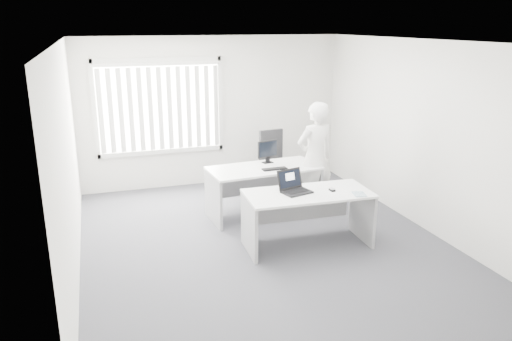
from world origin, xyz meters
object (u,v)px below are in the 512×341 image
object	(u,v)px
desk_far	(264,181)
person	(315,158)
laptop	(297,183)
office_chair	(275,172)
monitor	(268,152)
desk_near	(308,207)

from	to	relation	value
desk_far	person	xyz separation A→B (m)	(0.84, -0.12, 0.34)
person	laptop	bearing A→B (deg)	45.13
office_chair	laptop	world-z (taller)	office_chair
desk_far	laptop	distance (m)	1.33
monitor	person	bearing A→B (deg)	-41.39
office_chair	monitor	size ratio (longest dim) A/B	2.99
laptop	monitor	bearing A→B (deg)	71.11
office_chair	laptop	xyz separation A→B (m)	(-0.56, -2.36, 0.59)
desk_near	monitor	world-z (taller)	monitor
desk_near	desk_far	size ratio (longest dim) A/B	0.97
monitor	laptop	bearing A→B (deg)	-108.47
office_chair	laptop	size ratio (longest dim) A/B	2.92
monitor	desk_near	bearing A→B (deg)	-102.55
person	desk_far	bearing A→B (deg)	-18.21
desk_near	laptop	bearing A→B (deg)	171.39
person	monitor	size ratio (longest dim) A/B	4.87
office_chair	person	xyz separation A→B (m)	(0.24, -1.19, 0.57)
person	office_chair	bearing A→B (deg)	-89.09
monitor	office_chair	bearing A→B (deg)	47.52
office_chair	person	bearing A→B (deg)	-87.77
desk_near	monitor	size ratio (longest dim) A/B	4.68
desk_far	laptop	world-z (taller)	laptop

